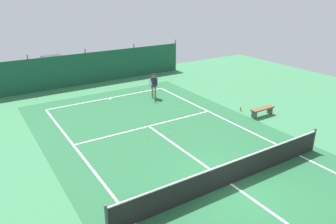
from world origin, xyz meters
name	(u,v)px	position (x,y,z in m)	size (l,w,h in m)	color
ground_plane	(231,184)	(0.00, 0.00, 0.00)	(36.00, 36.00, 0.00)	#387A4C
court_surface	(231,184)	(0.00, 0.00, 0.00)	(11.02, 26.60, 0.01)	#236038
tennis_net	(231,173)	(0.00, 0.00, 0.51)	(10.12, 0.10, 1.10)	black
back_fence	(86,74)	(0.00, 16.44, 0.67)	(16.30, 0.98, 2.70)	#195138
tennis_player	(154,84)	(2.62, 10.36, 0.96)	(0.81, 0.68, 1.64)	#9E7051
tennis_ball_near_player	(148,135)	(-0.60, 5.39, 0.03)	(0.07, 0.07, 0.07)	#CCDB33
tennis_ball_midcourt	(170,134)	(0.41, 4.92, 0.03)	(0.07, 0.07, 0.07)	#CCDB33
tennis_ball_by_sideline	(180,106)	(3.18, 8.08, 0.03)	(0.07, 0.07, 0.07)	#CCDB33
parked_car	(55,67)	(-1.55, 19.44, 0.84)	(2.31, 4.35, 1.68)	maroon
courtside_bench	(262,110)	(6.31, 4.18, 0.37)	(1.60, 0.40, 0.49)	brown
water_bottle	(241,109)	(5.83, 5.43, 0.12)	(0.08, 0.08, 0.24)	#D84C38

